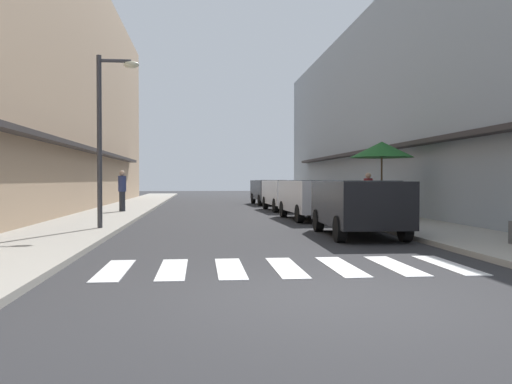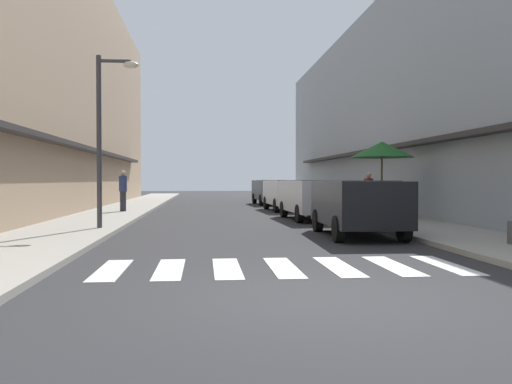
# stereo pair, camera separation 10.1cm
# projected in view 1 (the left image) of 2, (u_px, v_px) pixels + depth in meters

# --- Properties ---
(ground_plane) EXTENTS (96.98, 96.98, 0.00)m
(ground_plane) POSITION_uv_depth(u_px,v_px,m) (233.00, 213.00, 24.45)
(ground_plane) COLOR #2B2B2D
(sidewalk_left) EXTENTS (2.79, 61.71, 0.12)m
(sidewalk_left) POSITION_uv_depth(u_px,v_px,m) (116.00, 212.00, 23.93)
(sidewalk_left) COLOR #9E998E
(sidewalk_left) RESTS_ON ground_plane
(sidewalk_right) EXTENTS (2.79, 61.71, 0.12)m
(sidewalk_right) POSITION_uv_depth(u_px,v_px,m) (346.00, 211.00, 24.96)
(sidewalk_right) COLOR #9E998E
(sidewalk_right) RESTS_ON ground_plane
(building_row_left) EXTENTS (5.50, 41.67, 11.80)m
(building_row_left) POSITION_uv_depth(u_px,v_px,m) (30.00, 81.00, 24.61)
(building_row_left) COLOR tan
(building_row_left) RESTS_ON ground_plane
(building_row_right) EXTENTS (5.50, 41.67, 9.72)m
(building_row_right) POSITION_uv_depth(u_px,v_px,m) (418.00, 110.00, 26.44)
(building_row_right) COLOR #939EA8
(building_row_right) RESTS_ON ground_plane
(crosswalk) EXTENTS (6.15, 2.20, 0.01)m
(crosswalk) POSITION_uv_depth(u_px,v_px,m) (286.00, 267.00, 9.29)
(crosswalk) COLOR silver
(crosswalk) RESTS_ON ground_plane
(parked_car_near) EXTENTS (1.90, 4.18, 1.47)m
(parked_car_near) POSITION_uv_depth(u_px,v_px,m) (358.00, 201.00, 14.39)
(parked_car_near) COLOR black
(parked_car_near) RESTS_ON ground_plane
(parked_car_mid) EXTENTS (1.94, 4.53, 1.47)m
(parked_car_mid) POSITION_uv_depth(u_px,v_px,m) (312.00, 195.00, 20.35)
(parked_car_mid) COLOR silver
(parked_car_mid) RESTS_ON ground_plane
(parked_car_far) EXTENTS (1.97, 4.39, 1.47)m
(parked_car_far) POSITION_uv_depth(u_px,v_px,m) (287.00, 192.00, 26.35)
(parked_car_far) COLOR silver
(parked_car_far) RESTS_ON ground_plane
(parked_car_distant) EXTENTS (1.98, 4.29, 1.47)m
(parked_car_distant) POSITION_uv_depth(u_px,v_px,m) (270.00, 189.00, 32.81)
(parked_car_distant) COLOR black
(parked_car_distant) RESTS_ON ground_plane
(street_lamp) EXTENTS (1.19, 0.28, 4.90)m
(street_lamp) POSITION_uv_depth(u_px,v_px,m) (107.00, 121.00, 15.60)
(street_lamp) COLOR #38383D
(street_lamp) RESTS_ON sidewalk_left
(cafe_umbrella) EXTENTS (2.21, 2.21, 2.69)m
(cafe_umbrella) POSITION_uv_depth(u_px,v_px,m) (382.00, 150.00, 19.11)
(cafe_umbrella) COLOR #262626
(cafe_umbrella) RESTS_ON sidewalk_right
(pedestrian_walking_near) EXTENTS (0.34, 0.34, 1.64)m
(pedestrian_walking_near) POSITION_uv_depth(u_px,v_px,m) (368.00, 193.00, 20.73)
(pedestrian_walking_near) COLOR #282B33
(pedestrian_walking_near) RESTS_ON sidewalk_right
(pedestrian_walking_far) EXTENTS (0.34, 0.34, 1.77)m
(pedestrian_walking_far) POSITION_uv_depth(u_px,v_px,m) (122.00, 190.00, 23.80)
(pedestrian_walking_far) COLOR #282B33
(pedestrian_walking_far) RESTS_ON sidewalk_left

